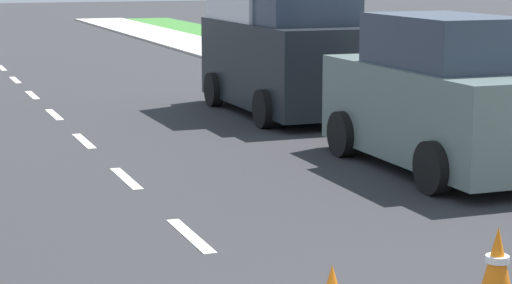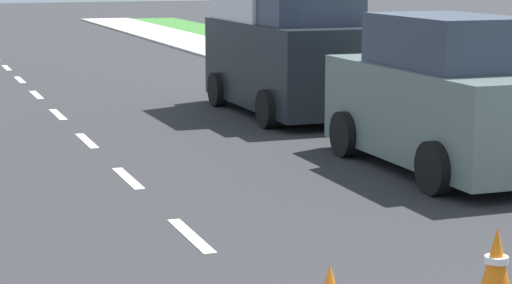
% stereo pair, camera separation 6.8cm
% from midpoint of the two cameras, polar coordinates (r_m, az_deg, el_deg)
% --- Properties ---
extents(ground_plane, '(96.00, 96.00, 0.00)m').
position_cam_midpoint_polar(ground_plane, '(25.33, -13.87, 3.55)').
color(ground_plane, '#28282B').
extents(traffic_cone_near, '(0.36, 0.36, 0.66)m').
position_cam_midpoint_polar(traffic_cone_near, '(8.67, 13.50, -6.89)').
color(traffic_cone_near, black).
rests_on(traffic_cone_near, ground).
extents(delivery_truck, '(2.16, 4.60, 3.54)m').
position_cam_midpoint_polar(delivery_truck, '(18.95, 1.38, 6.56)').
color(delivery_truck, black).
rests_on(delivery_truck, ground).
extents(car_parked_curbside, '(1.87, 4.23, 2.15)m').
position_cam_midpoint_polar(car_parked_curbside, '(13.85, 10.39, 2.46)').
color(car_parked_curbside, slate).
rests_on(car_parked_curbside, ground).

